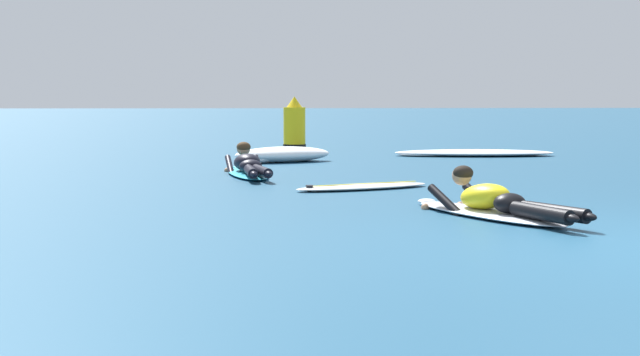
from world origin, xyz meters
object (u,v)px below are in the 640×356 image
(surfer_near, at_px, (493,204))
(drifting_surfboard, at_px, (361,187))
(surfer_far, at_px, (248,167))
(channel_marker_buoy, at_px, (294,128))

(surfer_near, xyz_separation_m, drifting_surfboard, (-1.05, 2.87, -0.10))
(surfer_far, bearing_deg, drifting_surfboard, -53.38)
(surfer_near, bearing_deg, channel_marker_buoy, 98.24)
(surfer_near, xyz_separation_m, channel_marker_buoy, (-1.68, 11.64, 0.34))
(surfer_far, height_order, channel_marker_buoy, channel_marker_buoy)
(surfer_far, xyz_separation_m, channel_marker_buoy, (0.88, 6.73, 0.34))
(surfer_far, relative_size, channel_marker_buoy, 2.22)
(surfer_far, relative_size, drifting_surfboard, 1.34)
(surfer_far, xyz_separation_m, drifting_surfboard, (1.51, -2.03, -0.10))
(surfer_far, bearing_deg, surfer_near, -62.40)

